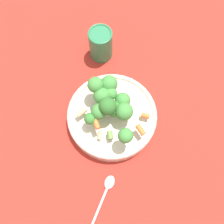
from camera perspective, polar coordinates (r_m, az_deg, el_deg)
name	(u,v)px	position (r m, az deg, el deg)	size (l,w,h in m)	color
ground_plane	(112,119)	(0.75, 0.00, -1.51)	(3.00, 3.00, 0.00)	#B72D23
bowl	(112,116)	(0.73, 0.00, -0.93)	(0.25, 0.25, 0.04)	beige
pasta_salad	(110,103)	(0.67, -0.44, 1.87)	(0.20, 0.19, 0.09)	#8CB766
cup	(101,44)	(0.80, -2.46, 14.62)	(0.07, 0.07, 0.10)	#2D7F51
spoon	(102,199)	(0.71, -2.08, -18.47)	(0.16, 0.14, 0.01)	silver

